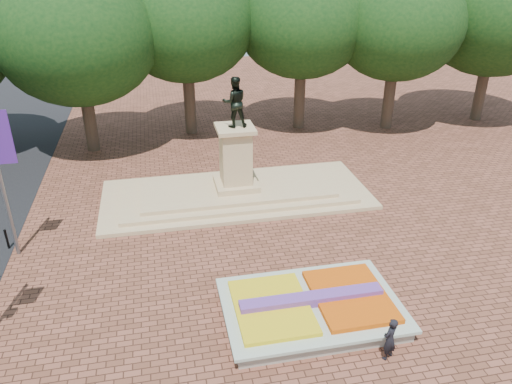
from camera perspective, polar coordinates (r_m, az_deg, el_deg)
ground at (r=19.94m, az=1.73°, el=-10.67°), size 90.00×90.00×0.00m
flower_bed at (r=18.43m, az=6.42°, el=-12.94°), size 6.30×4.30×0.91m
monument at (r=26.24m, az=-2.29°, el=1.23°), size 14.00×6.00×6.40m
tree_row_back at (r=34.44m, az=-1.42°, el=17.40°), size 44.80×8.80×10.43m
pedestrian at (r=17.05m, az=15.05°, el=-15.92°), size 0.68×0.61×1.56m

